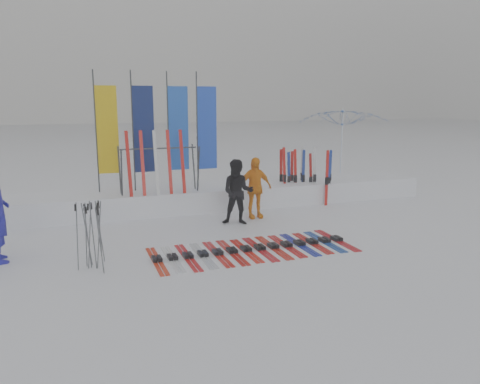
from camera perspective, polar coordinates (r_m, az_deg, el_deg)
name	(u,v)px	position (r m, az deg, el deg)	size (l,w,h in m)	color
ground	(259,258)	(9.19, 2.27, -8.01)	(120.00, 120.00, 0.00)	white
snow_bank	(197,198)	(13.33, -5.24, -0.71)	(14.00, 1.60, 0.60)	white
person_black	(238,192)	(11.45, -0.27, -0.02)	(0.78, 0.61, 1.61)	black
person_yellow	(255,188)	(12.10, 1.78, 0.52)	(0.93, 0.39, 1.59)	orange
tent_canopy	(343,148)	(16.34, 12.49, 5.22)	(3.11, 3.17, 2.85)	white
ski_row	(253,249)	(9.62, 1.54, -6.90)	(4.11, 1.69, 0.07)	red
pole_cluster	(92,235)	(8.94, -17.60, -5.02)	(0.50, 0.78, 1.24)	#595B60
feather_flags	(159,129)	(13.04, -9.85, 7.54)	(3.30, 0.14, 3.20)	#383A3F
ski_rack	(159,163)	(12.53, -9.83, 3.45)	(2.04, 0.80, 1.23)	#383A3F
upright_skis	(305,176)	(14.16, 7.88, 1.93)	(1.61, 1.08, 1.69)	silver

